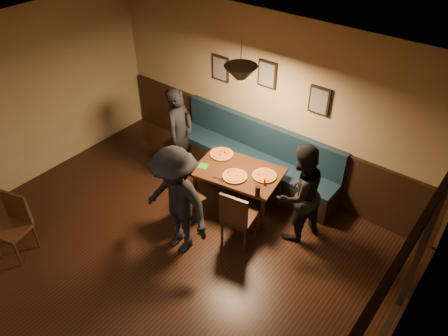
# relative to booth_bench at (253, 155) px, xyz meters

# --- Properties ---
(floor) EXTENTS (7.00, 7.00, 0.00)m
(floor) POSITION_rel_booth_bench_xyz_m (0.00, -3.20, -0.50)
(floor) COLOR black
(floor) RESTS_ON ground
(ceiling) EXTENTS (7.00, 7.00, 0.00)m
(ceiling) POSITION_rel_booth_bench_xyz_m (0.00, -3.20, 2.30)
(ceiling) COLOR silver
(ceiling) RESTS_ON ground
(wall_back) EXTENTS (6.00, 0.00, 6.00)m
(wall_back) POSITION_rel_booth_bench_xyz_m (0.00, 0.30, 0.90)
(wall_back) COLOR #8C704F
(wall_back) RESTS_ON ground
(wainscot) EXTENTS (5.88, 0.06, 1.00)m
(wainscot) POSITION_rel_booth_bench_xyz_m (0.00, 0.27, 0.00)
(wainscot) COLOR black
(wainscot) RESTS_ON ground
(booth_bench) EXTENTS (3.00, 0.60, 1.00)m
(booth_bench) POSITION_rel_booth_bench_xyz_m (0.00, 0.00, 0.00)
(booth_bench) COLOR #0F232D
(booth_bench) RESTS_ON ground
(picture_left) EXTENTS (0.32, 0.04, 0.42)m
(picture_left) POSITION_rel_booth_bench_xyz_m (-0.90, 0.27, 1.20)
(picture_left) COLOR black
(picture_left) RESTS_ON wall_back
(picture_center) EXTENTS (0.32, 0.04, 0.42)m
(picture_center) POSITION_rel_booth_bench_xyz_m (0.00, 0.27, 1.35)
(picture_center) COLOR black
(picture_center) RESTS_ON wall_back
(picture_right) EXTENTS (0.32, 0.04, 0.42)m
(picture_right) POSITION_rel_booth_bench_xyz_m (0.90, 0.27, 1.20)
(picture_right) COLOR black
(picture_right) RESTS_ON wall_back
(pendant_lamp) EXTENTS (0.44, 0.44, 0.25)m
(pendant_lamp) POSITION_rel_booth_bench_xyz_m (0.20, -0.70, 1.75)
(pendant_lamp) COLOR black
(pendant_lamp) RESTS_ON ceiling
(dining_table) EXTENTS (1.41, 1.04, 0.69)m
(dining_table) POSITION_rel_booth_bench_xyz_m (0.20, -0.70, -0.15)
(dining_table) COLOR black
(dining_table) RESTS_ON floor
(chair_near_left) EXTENTS (0.45, 0.45, 0.88)m
(chair_near_left) POSITION_rel_booth_bench_xyz_m (-0.20, -1.41, -0.06)
(chair_near_left) COLOR black
(chair_near_left) RESTS_ON floor
(chair_near_right) EXTENTS (0.49, 0.49, 0.95)m
(chair_near_right) POSITION_rel_booth_bench_xyz_m (0.66, -1.29, -0.03)
(chair_near_right) COLOR black
(chair_near_right) RESTS_ON floor
(diner_left) EXTENTS (0.51, 0.67, 1.64)m
(diner_left) POSITION_rel_booth_bench_xyz_m (-1.04, -0.63, 0.32)
(diner_left) COLOR black
(diner_left) RESTS_ON floor
(diner_right) EXTENTS (0.81, 0.91, 1.54)m
(diner_right) POSITION_rel_booth_bench_xyz_m (1.24, -0.68, 0.27)
(diner_right) COLOR black
(diner_right) RESTS_ON floor
(diner_front) EXTENTS (1.11, 0.68, 1.67)m
(diner_front) POSITION_rel_booth_bench_xyz_m (0.06, -1.91, 0.33)
(diner_front) COLOR black
(diner_front) RESTS_ON floor
(pizza_a) EXTENTS (0.44, 0.44, 0.04)m
(pizza_a) POSITION_rel_booth_bench_xyz_m (-0.25, -0.53, 0.21)
(pizza_a) COLOR orange
(pizza_a) RESTS_ON dining_table
(pizza_b) EXTENTS (0.42, 0.42, 0.04)m
(pizza_b) POSITION_rel_booth_bench_xyz_m (0.25, -0.86, 0.21)
(pizza_b) COLOR #C06524
(pizza_b) RESTS_ON dining_table
(pizza_c) EXTENTS (0.47, 0.47, 0.04)m
(pizza_c) POSITION_rel_booth_bench_xyz_m (0.59, -0.58, 0.21)
(pizza_c) COLOR orange
(pizza_c) RESTS_ON dining_table
(soda_glass) EXTENTS (0.09, 0.09, 0.16)m
(soda_glass) POSITION_rel_booth_bench_xyz_m (0.75, -0.99, 0.27)
(soda_glass) COLOR black
(soda_glass) RESTS_ON dining_table
(tabasco_bottle) EXTENTS (0.03, 0.03, 0.13)m
(tabasco_bottle) POSITION_rel_booth_bench_xyz_m (0.70, -0.74, 0.26)
(tabasco_bottle) COLOR #9A2605
(tabasco_bottle) RESTS_ON dining_table
(napkin_a) EXTENTS (0.19, 0.19, 0.01)m
(napkin_a) POSITION_rel_booth_bench_xyz_m (-0.33, -0.45, 0.19)
(napkin_a) COLOR #1C6A36
(napkin_a) RESTS_ON dining_table
(napkin_b) EXTENTS (0.18, 0.18, 0.01)m
(napkin_b) POSITION_rel_booth_bench_xyz_m (-0.30, -0.93, 0.19)
(napkin_b) COLOR #1B681C
(napkin_b) RESTS_ON dining_table
(cutlery_set) EXTENTS (0.18, 0.08, 0.00)m
(cutlery_set) POSITION_rel_booth_bench_xyz_m (0.14, -1.03, 0.19)
(cutlery_set) COLOR silver
(cutlery_set) RESTS_ON dining_table
(cafe_chair_far) EXTENTS (0.52, 0.52, 0.95)m
(cafe_chair_far) POSITION_rel_booth_bench_xyz_m (-1.62, -3.39, -0.03)
(cafe_chair_far) COLOR black
(cafe_chair_far) RESTS_ON floor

